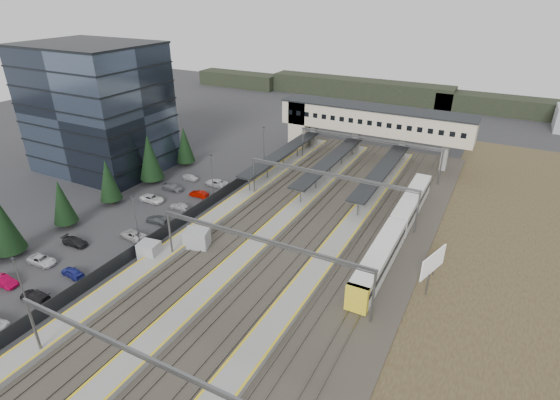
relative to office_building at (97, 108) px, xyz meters
The scene contains 15 objects.
ground 39.86m from the office_building, 18.43° to the right, with size 220.00×220.00×0.00m, color #2B2B2D.
office_building is the anchor object (origin of this frame).
conifer_row 22.40m from the office_building, 48.57° to the right, with size 4.42×49.82×9.50m.
car_park 31.75m from the office_building, 39.60° to the right, with size 10.49×44.61×1.28m.
lampposts 31.00m from the office_building, 21.00° to the right, with size 0.50×53.25×8.07m.
fence 32.32m from the office_building, 13.35° to the right, with size 0.08×90.00×2.00m.
relay_cabin_near 40.50m from the office_building, 24.75° to the right, with size 3.93×3.34×2.80m.
relay_cabin_far 39.68m from the office_building, 34.53° to the right, with size 2.97×2.59×2.46m.
rail_corridor 47.39m from the office_building, ahead, with size 34.00×90.00×0.92m.
canopies 46.29m from the office_building, 19.23° to the left, with size 23.10×30.00×3.28m.
footbridge 53.18m from the office_building, 34.47° to the left, with size 40.40×6.40×11.20m.
gantries 49.23m from the office_building, 10.62° to the right, with size 28.40×62.28×7.17m.
train 60.89m from the office_building, ahead, with size 2.64×36.70×3.33m.
billboard 67.79m from the office_building, ahead, with size 1.85×5.44×4.75m.
treeline_far 100.53m from the office_building, 53.31° to the left, with size 170.00×19.00×7.00m.
Camera 1 is at (34.55, -45.74, 33.70)m, focal length 28.00 mm.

